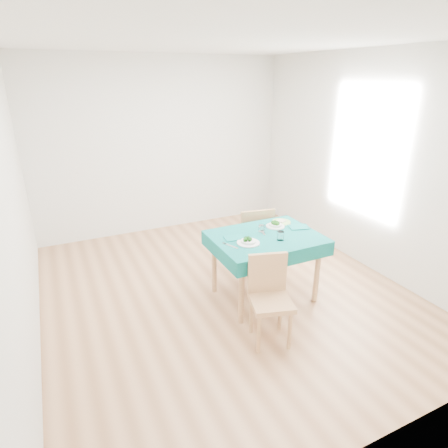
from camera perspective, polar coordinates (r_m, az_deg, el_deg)
name	(u,v)px	position (r m, az deg, el deg)	size (l,w,h in m)	color
room_shell	(224,181)	(4.00, 0.00, 6.64)	(4.02, 4.52, 2.73)	#90603C
table	(265,267)	(4.27, 6.20, -6.48)	(1.15, 0.88, 0.76)	#085955
chair_near	(271,299)	(3.55, 7.22, -11.23)	(0.37, 0.41, 0.93)	#AD7F51
chair_far	(252,227)	(4.88, 4.30, -0.50)	(0.44, 0.48, 1.10)	#AD7F51
bowl_near	(248,240)	(3.90, 3.72, -2.46)	(0.24, 0.24, 0.07)	white
bowl_far	(275,224)	(4.35, 7.84, -0.01)	(0.22, 0.22, 0.07)	white
fork_near	(231,246)	(3.84, 1.05, -3.36)	(0.02, 0.19, 0.00)	silver
knife_near	(254,243)	(3.93, 4.66, -2.84)	(0.01, 0.18, 0.00)	silver
fork_far	(263,232)	(4.19, 5.92, -1.25)	(0.02, 0.17, 0.00)	silver
knife_far	(294,227)	(4.40, 10.55, -0.38)	(0.02, 0.22, 0.00)	silver
napkin_near	(234,238)	(4.01, 1.58, -2.14)	(0.21, 0.15, 0.01)	#0B625D
napkin_far	(299,227)	(4.38, 11.33, -0.46)	(0.22, 0.16, 0.01)	#0B625D
tumbler_center	(262,229)	(4.16, 5.75, -0.77)	(0.07, 0.07, 0.09)	white
tumbler_side	(280,236)	(4.01, 8.60, -1.79)	(0.08, 0.08, 0.10)	white
side_plate	(281,222)	(4.51, 8.72, 0.32)	(0.22, 0.22, 0.01)	#A3DC6B
bread_slice	(281,221)	(4.50, 8.73, 0.46)	(0.09, 0.09, 0.01)	beige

